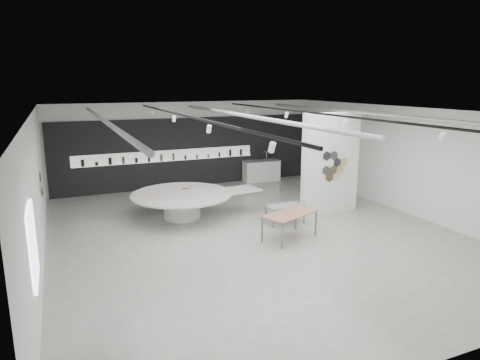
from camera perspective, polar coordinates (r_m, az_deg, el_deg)
name	(u,v)px	position (r m, az deg, el deg)	size (l,w,h in m)	color
room	(251,169)	(12.93, 1.45, 1.51)	(12.02, 14.02, 3.82)	#A2A199
back_wall_display	(187,153)	(19.44, -7.11, 3.64)	(11.80, 0.27, 3.10)	black
partition_column	(330,163)	(15.61, 11.96, 2.17)	(2.20, 0.38, 3.60)	white
display_island	(184,202)	(14.99, -7.47, -2.89)	(4.77, 3.91, 0.89)	white
sample_table_wood	(290,215)	(12.91, 6.66, -4.69)	(1.90, 1.43, 0.80)	#9B6750
sample_table_stone	(285,207)	(14.35, 6.04, -3.56)	(1.24, 0.64, 0.63)	gray
kitchen_counter	(261,171)	(20.52, 2.88, 1.25)	(1.80, 0.77, 1.39)	white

